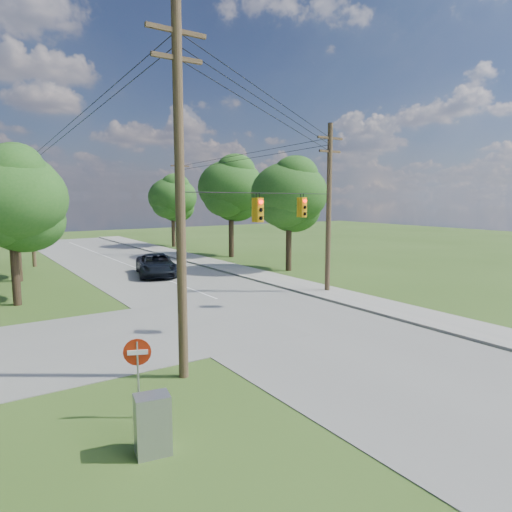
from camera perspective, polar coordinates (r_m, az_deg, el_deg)
ground at (r=18.11m, az=5.19°, el=-12.11°), size 140.00×140.00×0.00m
main_road at (r=23.07m, az=1.21°, el=-7.72°), size 10.00×100.00×0.03m
sidewalk_east at (r=27.35m, az=12.84°, el=-5.39°), size 2.60×100.00×0.12m
pole_sw at (r=14.96m, az=-9.49°, el=8.01°), size 2.00×0.32×12.00m
pole_ne at (r=28.95m, az=9.09°, el=6.21°), size 2.00×0.32×10.50m
pole_north_e at (r=47.51m, az=-9.38°, el=6.26°), size 2.00×0.32×10.00m
pole_north_w at (r=43.62m, az=-26.31°, el=5.49°), size 2.00×0.32×10.00m
power_lines at (r=27.82m, az=-7.60°, el=13.80°), size 13.93×29.62×4.93m
traffic_signals at (r=22.13m, az=3.28°, el=6.00°), size 4.91×3.27×1.05m
tree_w_near at (r=28.36m, az=-28.36°, el=6.31°), size 6.00×6.00×8.40m
tree_w_mid at (r=36.43m, az=-28.10°, el=7.42°), size 6.40×6.40×9.22m
tree_e_near at (r=37.06m, az=4.17°, el=7.76°), size 6.20×6.20×8.81m
tree_e_mid at (r=45.62m, az=-3.15°, el=8.53°), size 6.60×6.60×9.64m
tree_e_far at (r=55.86m, az=-10.38°, el=7.22°), size 5.80×5.80×8.32m
car_main_north at (r=35.74m, az=-12.37°, el=-1.08°), size 4.20×6.43×1.64m
control_cabinet at (r=11.69m, az=-12.80°, el=-19.86°), size 0.90×0.72×1.46m
do_not_enter_sign at (r=13.06m, az=-14.59°, el=-12.49°), size 0.70×0.33×2.26m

